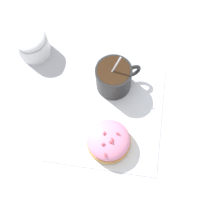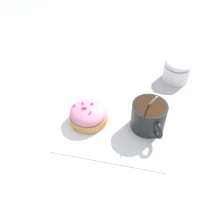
{
  "view_description": "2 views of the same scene",
  "coord_description": "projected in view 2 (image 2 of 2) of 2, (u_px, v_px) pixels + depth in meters",
  "views": [
    {
      "loc": [
        -0.22,
        -0.03,
        0.6
      ],
      "look_at": [
        -0.01,
        -0.01,
        0.04
      ],
      "focal_mm": 42.0,
      "sensor_mm": 36.0,
      "label": 1
    },
    {
      "loc": [
        0.05,
        -0.39,
        0.43
      ],
      "look_at": [
        -0.01,
        -0.01,
        0.04
      ],
      "focal_mm": 35.0,
      "sensor_mm": 36.0,
      "label": 2
    }
  ],
  "objects": [
    {
      "name": "frosted_pastry",
      "position": [
        89.0,
        114.0,
        0.56
      ],
      "size": [
        0.1,
        0.1,
        0.05
      ],
      "color": "#D19347",
      "rests_on": "paper_napkin"
    },
    {
      "name": "coffee_cup",
      "position": [
        149.0,
        115.0,
        0.53
      ],
      "size": [
        0.09,
        0.11,
        0.11
      ],
      "color": "black",
      "rests_on": "paper_napkin"
    },
    {
      "name": "sugar_bowl",
      "position": [
        177.0,
        70.0,
        0.68
      ],
      "size": [
        0.08,
        0.08,
        0.07
      ],
      "color": "white",
      "rests_on": "ground_plane"
    },
    {
      "name": "paper_napkin",
      "position": [
        117.0,
        120.0,
        0.58
      ],
      "size": [
        0.28,
        0.27,
        0.0
      ],
      "color": "white",
      "rests_on": "ground_plane"
    },
    {
      "name": "ground_plane",
      "position": [
        117.0,
        121.0,
        0.58
      ],
      "size": [
        3.0,
        3.0,
        0.0
      ],
      "primitive_type": "plane",
      "color": "#B2B2B7"
    }
  ]
}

